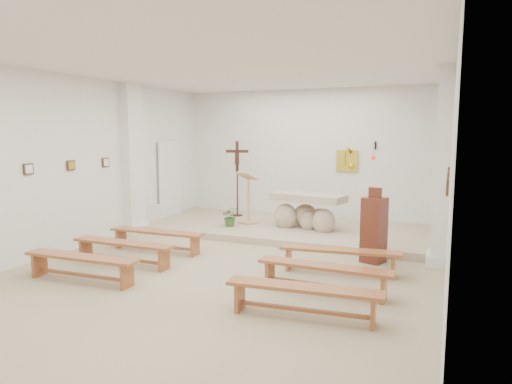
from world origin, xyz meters
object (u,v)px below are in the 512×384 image
at_px(crucifix_stand, 237,173).
at_px(donation_pedestal, 374,230).
at_px(altar, 307,214).
at_px(bench_left_second, 123,247).
at_px(lectern, 248,198).
at_px(bench_right_front, 339,255).
at_px(bench_left_front, 157,236).
at_px(bench_right_second, 324,272).
at_px(bench_right_third, 304,294).
at_px(bench_left_third, 81,262).

relative_size(crucifix_stand, donation_pedestal, 1.44).
xyz_separation_m(altar, bench_left_second, (-2.31, -3.69, -0.17)).
xyz_separation_m(lectern, bench_right_front, (2.88, -2.65, -0.47)).
height_order(donation_pedestal, bench_left_front, donation_pedestal).
height_order(altar, crucifix_stand, crucifix_stand).
height_order(bench_left_front, bench_right_second, same).
height_order(bench_left_front, bench_right_third, same).
relative_size(lectern, crucifix_stand, 0.64).
height_order(altar, bench_right_second, altar).
height_order(bench_left_second, bench_right_third, same).
relative_size(donation_pedestal, bench_left_front, 0.68).
relative_size(crucifix_stand, bench_right_front, 0.98).
bearing_deg(crucifix_stand, bench_right_front, -61.84).
distance_m(altar, crucifix_stand, 2.45).
distance_m(crucifix_stand, bench_right_second, 5.81).
height_order(altar, bench_left_front, altar).
bearing_deg(bench_left_third, bench_left_second, 87.38).
bearing_deg(bench_left_third, bench_right_third, -2.62).
bearing_deg(altar, crucifix_stand, 170.21).
bearing_deg(bench_right_front, bench_left_second, -172.07).
relative_size(altar, bench_left_second, 0.90).
bearing_deg(altar, bench_left_second, -111.71).
bearing_deg(crucifix_stand, bench_left_second, -109.29).
distance_m(altar, bench_right_front, 3.01).
xyz_separation_m(altar, lectern, (-1.50, -0.02, 0.29)).
distance_m(donation_pedestal, bench_right_third, 3.01).
relative_size(bench_right_second, bench_right_third, 0.99).
bearing_deg(bench_left_second, lectern, 77.15).
bearing_deg(bench_left_front, bench_left_second, -91.74).
relative_size(crucifix_stand, bench_right_second, 0.99).
height_order(crucifix_stand, donation_pedestal, crucifix_stand).
bearing_deg(bench_left_front, donation_pedestal, 10.99).
distance_m(bench_right_front, bench_right_third, 2.04).
xyz_separation_m(bench_right_front, bench_left_third, (-3.69, -2.04, 0.00)).
xyz_separation_m(bench_right_front, bench_right_second, (0.00, -1.02, 0.00)).
height_order(bench_left_front, bench_left_second, same).
xyz_separation_m(donation_pedestal, bench_right_third, (-0.42, -2.96, -0.29)).
xyz_separation_m(altar, donation_pedestal, (1.80, -1.74, 0.12)).
bearing_deg(crucifix_stand, bench_left_front, -109.82).
bearing_deg(bench_left_second, donation_pedestal, 25.03).
height_order(crucifix_stand, bench_right_third, crucifix_stand).
bearing_deg(bench_right_third, bench_left_third, 174.96).
bearing_deg(bench_left_second, crucifix_stand, 87.90).
bearing_deg(bench_left_front, altar, 47.39).
bearing_deg(bench_left_front, bench_right_front, -1.74).
bearing_deg(bench_left_third, lectern, 77.50).
relative_size(bench_right_front, bench_right_second, 1.01).
xyz_separation_m(crucifix_stand, bench_right_third, (3.55, -5.51, -0.99)).
distance_m(lectern, crucifix_stand, 1.18).
bearing_deg(bench_left_front, bench_right_third, -30.60).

